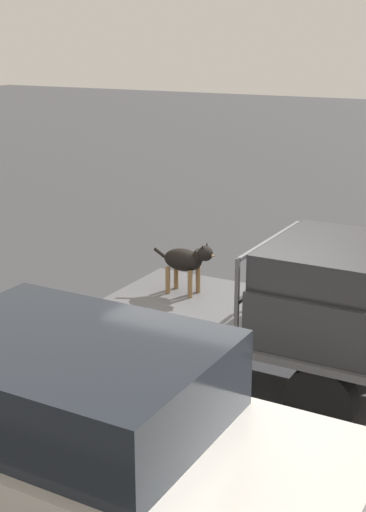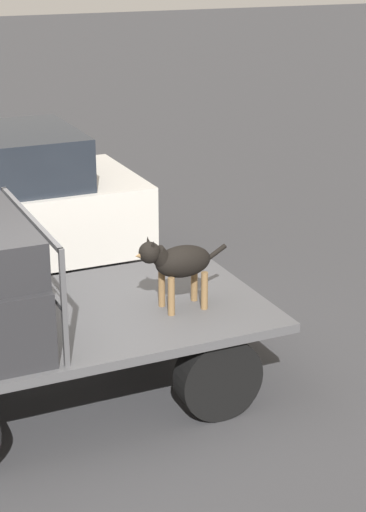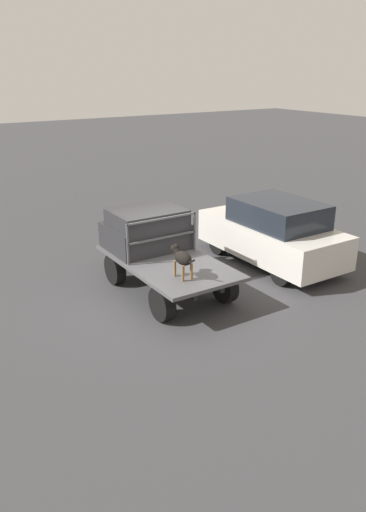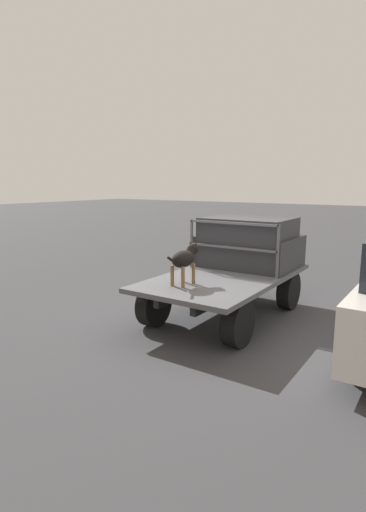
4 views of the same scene
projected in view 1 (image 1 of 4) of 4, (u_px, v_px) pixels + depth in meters
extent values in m
plane|color=#38383A|center=(250.00, 377.00, 8.40)|extent=(80.00, 80.00, 0.00)
cylinder|color=black|center=(364.00, 343.00, 8.44)|extent=(0.73, 0.24, 0.73)
cylinder|color=black|center=(321.00, 400.00, 7.11)|extent=(0.73, 0.24, 0.73)
cylinder|color=black|center=(198.00, 309.00, 9.48)|extent=(0.73, 0.24, 0.73)
cylinder|color=black|center=(133.00, 354.00, 8.14)|extent=(0.73, 0.24, 0.73)
cube|color=black|center=(263.00, 318.00, 8.50)|extent=(3.30, 0.10, 0.18)
cube|color=black|center=(239.00, 338.00, 7.94)|extent=(3.30, 0.10, 0.18)
cube|color=#4C4C4F|center=(252.00, 317.00, 8.18)|extent=(3.59, 1.92, 0.08)
cube|color=#28282B|center=(339.00, 305.00, 7.61)|extent=(1.47, 1.80, 0.60)
cube|color=#28282B|center=(332.00, 260.00, 7.52)|extent=(1.25, 1.65, 0.37)
cube|color=#4C4C4F|center=(298.00, 258.00, 8.67)|extent=(0.04, 0.04, 0.94)
cube|color=#4C4C4F|center=(237.00, 303.00, 7.20)|extent=(0.04, 0.04, 0.94)
cube|color=#4C4C4F|center=(272.00, 239.00, 7.80)|extent=(0.04, 1.76, 0.04)
cube|color=#4C4C4F|center=(270.00, 278.00, 7.93)|extent=(0.04, 1.76, 0.04)
cylinder|color=brown|center=(198.00, 279.00, 8.82)|extent=(0.06, 0.06, 0.34)
cylinder|color=brown|center=(190.00, 284.00, 8.65)|extent=(0.06, 0.06, 0.34)
cylinder|color=brown|center=(176.00, 276.00, 8.96)|extent=(0.06, 0.06, 0.34)
cylinder|color=brown|center=(168.00, 280.00, 8.79)|extent=(0.06, 0.06, 0.34)
ellipsoid|color=black|center=(183.00, 260.00, 8.73)|extent=(0.50, 0.28, 0.28)
sphere|color=brown|center=(193.00, 265.00, 8.68)|extent=(0.12, 0.12, 0.12)
cylinder|color=black|center=(198.00, 256.00, 8.61)|extent=(0.20, 0.15, 0.19)
sphere|color=black|center=(205.00, 253.00, 8.55)|extent=(0.19, 0.19, 0.19)
cone|color=brown|center=(211.00, 256.00, 8.52)|extent=(0.10, 0.10, 0.10)
cone|color=black|center=(207.00, 246.00, 8.57)|extent=(0.06, 0.08, 0.10)
cone|color=black|center=(203.00, 248.00, 8.49)|extent=(0.06, 0.08, 0.10)
cylinder|color=black|center=(161.00, 254.00, 8.86)|extent=(0.22, 0.04, 0.15)
cylinder|color=black|center=(286.00, 508.00, 5.58)|extent=(0.60, 0.20, 0.60)
cylinder|color=black|center=(35.00, 426.00, 6.75)|extent=(0.60, 0.20, 0.60)
cube|color=beige|center=(94.00, 471.00, 5.41)|extent=(4.08, 1.84, 0.85)
cube|color=#1E232B|center=(68.00, 378.00, 5.29)|extent=(2.24, 1.65, 0.62)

